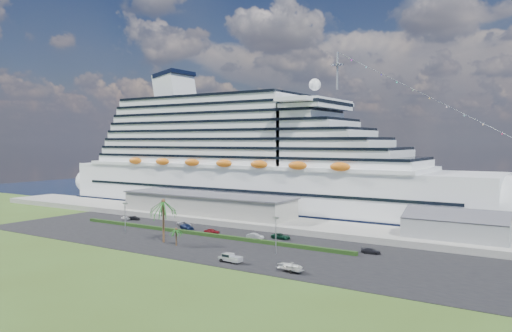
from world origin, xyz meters
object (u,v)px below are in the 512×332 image
Objects in this scene: cruise_ship at (255,165)px; boat_trailer at (291,266)px; parked_car_3 at (187,227)px; pickup_truck at (230,258)px.

cruise_ship reaches higher than boat_trailer.
parked_car_3 is (4.37, -42.93, -15.82)m from cruise_ship.
pickup_truck is at bearing -179.88° from boat_trailer.
cruise_ship reaches higher than parked_car_3.
boat_trailer reaches higher than parked_car_3.
pickup_truck reaches higher than parked_car_3.
cruise_ship reaches higher than pickup_truck.
boat_trailer is (14.31, 0.03, 0.19)m from pickup_truck.
boat_trailer is (51.81, -67.76, -15.38)m from cruise_ship.
pickup_truck is 0.82× the size of boat_trailer.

